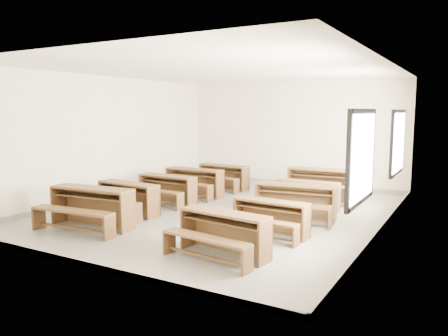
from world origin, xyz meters
The scene contains 11 objects.
room centered at (0.09, 0.00, 2.14)m, with size 8.50×8.50×3.20m.
desk_set_0 centered at (-1.55, -2.60, 0.47)m, with size 1.85×1.07×0.80m.
desk_set_1 centered at (-1.71, -1.38, 0.41)m, with size 1.65×0.97×0.71m.
desk_set_2 centered at (-1.65, -0.01, 0.41)m, with size 1.60×0.88×0.71m.
desk_set_3 centered at (-1.60, 1.12, 0.43)m, with size 1.65×0.86×0.74m.
desk_set_4 centered at (-1.48, 2.52, 0.41)m, with size 1.64×0.97×0.71m.
desk_set_5 centered at (1.55, -2.76, 0.41)m, with size 1.64×0.99×0.70m.
desk_set_6 centered at (1.74, -1.32, 0.38)m, with size 1.48×0.83×0.65m.
desk_set_7 centered at (1.72, 0.02, 0.44)m, with size 1.78×1.07×0.76m.
desk_set_8 centered at (1.61, 1.09, 0.39)m, with size 1.49×0.79×0.67m.
desk_set_9 centered at (1.60, 2.34, 0.47)m, with size 1.85×1.02×0.81m.
Camera 1 is at (4.92, -8.60, 2.29)m, focal length 35.00 mm.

